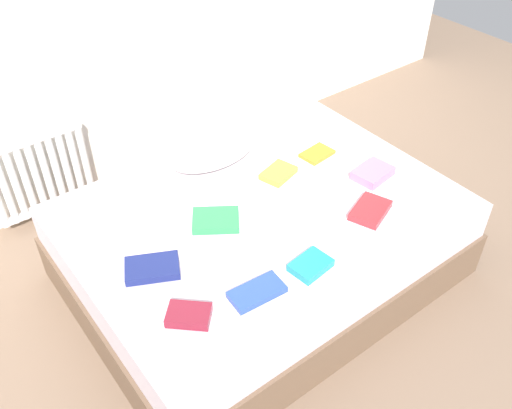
% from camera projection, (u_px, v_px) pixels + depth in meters
% --- Properties ---
extents(ground_plane, '(8.00, 8.00, 0.00)m').
position_uv_depth(ground_plane, '(261.00, 272.00, 3.25)').
color(ground_plane, '#7F6651').
extents(bed, '(2.00, 1.50, 0.50)m').
position_uv_depth(bed, '(261.00, 241.00, 3.09)').
color(bed, brown).
rests_on(bed, ground).
extents(radiator, '(0.61, 0.04, 0.53)m').
position_uv_depth(radiator, '(41.00, 174.00, 3.40)').
color(radiator, white).
rests_on(radiator, ground).
extents(pillow, '(0.54, 0.32, 0.13)m').
position_uv_depth(pillow, '(213.00, 150.00, 3.21)').
color(pillow, white).
rests_on(pillow, bed).
extents(textbook_pink, '(0.24, 0.19, 0.05)m').
position_uv_depth(textbook_pink, '(373.00, 173.00, 3.11)').
color(textbook_pink, pink).
rests_on(textbook_pink, bed).
extents(textbook_lime, '(0.22, 0.18, 0.04)m').
position_uv_depth(textbook_lime, '(278.00, 173.00, 3.12)').
color(textbook_lime, '#8CC638').
rests_on(textbook_lime, bed).
extents(textbook_red, '(0.27, 0.23, 0.04)m').
position_uv_depth(textbook_red, '(370.00, 210.00, 2.87)').
color(textbook_red, red).
rests_on(textbook_red, bed).
extents(textbook_green, '(0.29, 0.27, 0.04)m').
position_uv_depth(textbook_green, '(216.00, 220.00, 2.81)').
color(textbook_green, green).
rests_on(textbook_green, bed).
extents(textbook_blue, '(0.26, 0.14, 0.03)m').
position_uv_depth(textbook_blue, '(257.00, 292.00, 2.45)').
color(textbook_blue, '#2847B7').
rests_on(textbook_blue, bed).
extents(textbook_navy, '(0.29, 0.25, 0.04)m').
position_uv_depth(textbook_navy, '(152.00, 268.00, 2.56)').
color(textbook_navy, navy).
rests_on(textbook_navy, bed).
extents(textbook_orange, '(0.20, 0.15, 0.02)m').
position_uv_depth(textbook_orange, '(317.00, 154.00, 3.28)').
color(textbook_orange, orange).
rests_on(textbook_orange, bed).
extents(textbook_teal, '(0.20, 0.16, 0.04)m').
position_uv_depth(textbook_teal, '(311.00, 265.00, 2.57)').
color(textbook_teal, teal).
rests_on(textbook_teal, bed).
extents(textbook_maroon, '(0.22, 0.22, 0.04)m').
position_uv_depth(textbook_maroon, '(189.00, 315.00, 2.34)').
color(textbook_maroon, maroon).
rests_on(textbook_maroon, bed).
extents(textbook_white, '(0.21, 0.19, 0.04)m').
position_uv_depth(textbook_white, '(286.00, 222.00, 2.80)').
color(textbook_white, white).
rests_on(textbook_white, bed).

